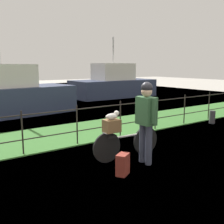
% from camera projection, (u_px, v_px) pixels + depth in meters
% --- Properties ---
extents(ground_plane, '(60.00, 60.00, 0.00)m').
position_uv_depth(ground_plane, '(149.00, 160.00, 5.88)').
color(ground_plane, '#B2ADA3').
extents(grass_strip, '(27.00, 2.40, 0.03)m').
position_uv_depth(grass_strip, '(80.00, 132.00, 8.26)').
color(grass_strip, '#38702D').
rests_on(grass_strip, ground).
extents(harbor_water, '(30.00, 30.00, 0.00)m').
position_uv_depth(harbor_water, '(17.00, 107.00, 13.15)').
color(harbor_water, slate).
rests_on(harbor_water, ground).
extents(iron_fence, '(18.04, 0.04, 1.02)m').
position_uv_depth(iron_fence, '(100.00, 119.00, 7.29)').
color(iron_fence, '#28231E').
rests_on(iron_fence, ground).
extents(bicycle_main, '(1.66, 0.20, 0.64)m').
position_uv_depth(bicycle_main, '(126.00, 143.00, 5.92)').
color(bicycle_main, black).
rests_on(bicycle_main, ground).
extents(wooden_crate, '(0.35, 0.27, 0.26)m').
position_uv_depth(wooden_crate, '(112.00, 126.00, 5.66)').
color(wooden_crate, brown).
rests_on(wooden_crate, bicycle_main).
extents(terrier_dog, '(0.32, 0.16, 0.18)m').
position_uv_depth(terrier_dog, '(113.00, 116.00, 5.63)').
color(terrier_dog, silver).
rests_on(terrier_dog, wooden_crate).
extents(cyclist_person, '(0.29, 0.54, 1.68)m').
position_uv_depth(cyclist_person, '(146.00, 116.00, 5.52)').
color(cyclist_person, '#383D51').
rests_on(cyclist_person, ground).
extents(backpack_on_paving, '(0.33, 0.30, 0.40)m').
position_uv_depth(backpack_on_paving, '(123.00, 164.00, 5.05)').
color(backpack_on_paving, maroon).
rests_on(backpack_on_paving, ground).
extents(mooring_bollard, '(0.20, 0.20, 0.45)m').
position_uv_depth(mooring_bollard, '(212.00, 117.00, 9.48)').
color(mooring_bollard, '#38383D').
rests_on(mooring_bollard, ground).
extents(moored_boat_near, '(5.32, 2.42, 3.70)m').
position_uv_depth(moored_boat_near, '(113.00, 84.00, 17.33)').
color(moored_boat_near, '#2D3856').
rests_on(moored_boat_near, ground).
extents(moored_boat_far, '(5.94, 2.64, 3.64)m').
position_uv_depth(moored_boat_far, '(2.00, 97.00, 10.81)').
color(moored_boat_far, '#2D3856').
rests_on(moored_boat_far, ground).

